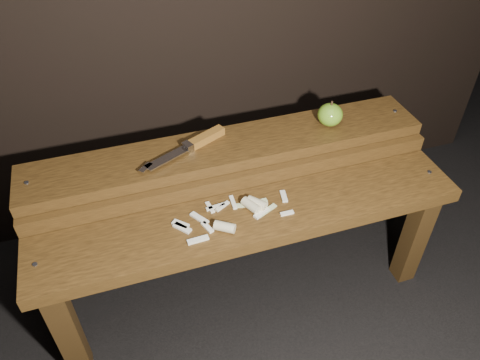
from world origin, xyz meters
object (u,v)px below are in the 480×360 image
object	(u,v)px
bench_rear_tier	(229,167)
knife	(197,143)
bench_front_tier	(253,233)
apple	(330,115)

from	to	relation	value
bench_rear_tier	knife	size ratio (longest dim) A/B	4.35
bench_front_tier	bench_rear_tier	xyz separation A→B (m)	(0.00, 0.23, 0.06)
bench_rear_tier	knife	xyz separation A→B (m)	(-0.09, 0.02, 0.10)
apple	knife	xyz separation A→B (m)	(-0.42, 0.02, -0.02)
bench_rear_tier	apple	bearing A→B (deg)	0.76
bench_front_tier	bench_rear_tier	distance (m)	0.23
apple	knife	bearing A→B (deg)	177.44
knife	apple	bearing A→B (deg)	-2.56
apple	knife	distance (m)	0.42
bench_rear_tier	apple	size ratio (longest dim) A/B	14.72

